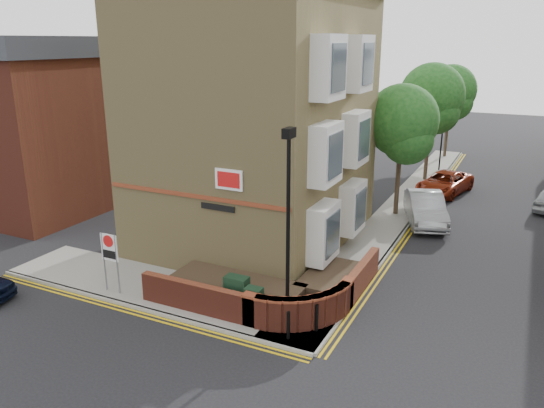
{
  "coord_description": "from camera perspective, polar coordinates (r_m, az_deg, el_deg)",
  "views": [
    {
      "loc": [
        7.82,
        -12.57,
        8.82
      ],
      "look_at": [
        -0.32,
        4.0,
        3.09
      ],
      "focal_mm": 35.0,
      "sensor_mm": 36.0,
      "label": 1
    }
  ],
  "objects": [
    {
      "name": "utility_cabinet_large",
      "position": [
        18.0,
        -3.8,
        -9.55
      ],
      "size": [
        0.8,
        0.45,
        1.2
      ],
      "primitive_type": "cube",
      "color": "black",
      "rests_on": "pavement_corner"
    },
    {
      "name": "tree_far",
      "position": [
        43.19,
        18.65,
        11.16
      ],
      "size": [
        3.81,
        3.81,
        7.0
      ],
      "color": "#382B1E",
      "rests_on": "pavement_main"
    },
    {
      "name": "traffic_light_assembly",
      "position": [
        38.44,
        17.85,
        7.37
      ],
      "size": [
        0.2,
        0.16,
        4.2
      ],
      "color": "black",
      "rests_on": "pavement_main"
    },
    {
      "name": "pavement_main",
      "position": [
        30.45,
        14.0,
        -0.02
      ],
      "size": [
        2.0,
        32.0,
        0.12
      ],
      "primitive_type": "cube",
      "color": "gray",
      "rests_on": "ground"
    },
    {
      "name": "corner_building",
      "position": [
        23.32,
        -1.27,
        10.84
      ],
      "size": [
        8.95,
        10.4,
        13.6
      ],
      "color": "#998551",
      "rests_on": "ground"
    },
    {
      "name": "ground",
      "position": [
        17.23,
        -5.07,
        -13.63
      ],
      "size": [
        120.0,
        120.0,
        0.0
      ],
      "primitive_type": "plane",
      "color": "black",
      "rests_on": "ground"
    },
    {
      "name": "yellow_lines_main",
      "position": [
        30.25,
        16.29,
        -0.43
      ],
      "size": [
        0.28,
        32.0,
        0.01
      ],
      "primitive_type": "cube",
      "color": "gold",
      "rests_on": "ground"
    },
    {
      "name": "garden_wall",
      "position": [
        19.13,
        -1.15,
        -10.22
      ],
      "size": [
        6.8,
        6.0,
        1.2
      ],
      "primitive_type": null,
      "color": "maroon",
      "rests_on": "ground"
    },
    {
      "name": "lamppost",
      "position": [
        16.07,
        1.74,
        -2.69
      ],
      "size": [
        0.25,
        0.5,
        6.3
      ],
      "color": "black",
      "rests_on": "pavement_corner"
    },
    {
      "name": "bollard_far",
      "position": [
        16.88,
        4.81,
        -12.09
      ],
      "size": [
        0.11,
        0.11,
        0.9
      ],
      "primitive_type": "cylinder",
      "color": "black",
      "rests_on": "pavement_corner"
    },
    {
      "name": "kerb_main_near",
      "position": [
        30.27,
        15.84,
        -0.27
      ],
      "size": [
        0.15,
        32.0,
        0.12
      ],
      "primitive_type": "cube",
      "color": "gray",
      "rests_on": "ground"
    },
    {
      "name": "zone_sign",
      "position": [
        19.66,
        -17.07,
        -4.97
      ],
      "size": [
        0.72,
        0.07,
        2.2
      ],
      "color": "slate",
      "rests_on": "pavement_corner"
    },
    {
      "name": "bollard_near",
      "position": [
        16.44,
        1.76,
        -12.9
      ],
      "size": [
        0.11,
        0.11,
        0.9
      ],
      "primitive_type": "cylinder",
      "color": "black",
      "rests_on": "pavement_corner"
    },
    {
      "name": "tree_mid",
      "position": [
        35.29,
        16.8,
        10.62
      ],
      "size": [
        4.03,
        4.03,
        7.42
      ],
      "color": "#382B1E",
      "rests_on": "pavement_main"
    },
    {
      "name": "yellow_lines_side",
      "position": [
        18.91,
        -14.78,
        -11.17
      ],
      "size": [
        13.0,
        0.28,
        0.01
      ],
      "primitive_type": "cube",
      "color": "gold",
      "rests_on": "ground"
    },
    {
      "name": "utility_cabinet_small",
      "position": [
        17.44,
        -1.97,
        -10.64
      ],
      "size": [
        0.55,
        0.4,
        1.1
      ],
      "primitive_type": "cube",
      "color": "black",
      "rests_on": "pavement_corner"
    },
    {
      "name": "tree_near",
      "position": [
        27.56,
        13.79,
        8.15
      ],
      "size": [
        3.64,
        3.65,
        6.7
      ],
      "color": "#382B1E",
      "rests_on": "pavement_main"
    },
    {
      "name": "silver_car_near",
      "position": [
        27.56,
        16.17,
        -0.45
      ],
      "size": [
        3.09,
        4.98,
        1.55
      ],
      "primitive_type": "imported",
      "rotation": [
        0.0,
        0.0,
        0.33
      ],
      "color": "gray",
      "rests_on": "ground"
    },
    {
      "name": "side_building",
      "position": [
        31.02,
        -21.84,
        8.09
      ],
      "size": [
        6.4,
        10.4,
        9.0
      ],
      "color": "maroon",
      "rests_on": "ground"
    },
    {
      "name": "kerb_side",
      "position": [
        19.05,
        -14.29,
        -10.73
      ],
      "size": [
        13.0,
        0.15,
        0.12
      ],
      "primitive_type": "cube",
      "color": "gray",
      "rests_on": "ground"
    },
    {
      "name": "red_car_main",
      "position": [
        33.29,
        18.05,
        2.16
      ],
      "size": [
        3.17,
        5.07,
        1.31
      ],
      "primitive_type": "imported",
      "rotation": [
        0.0,
        0.0,
        -0.23
      ],
      "color": "maroon",
      "rests_on": "ground"
    },
    {
      "name": "pavement_corner",
      "position": [
        20.07,
        -11.53,
        -9.02
      ],
      "size": [
        13.0,
        3.0,
        0.12
      ],
      "primitive_type": "cube",
      "color": "gray",
      "rests_on": "ground"
    }
  ]
}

